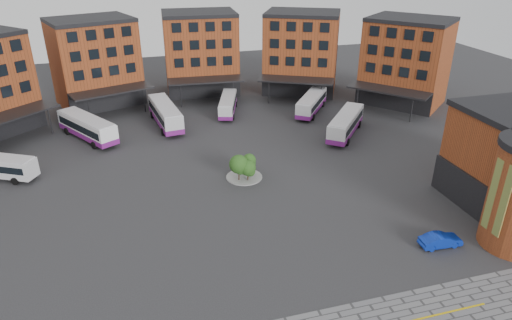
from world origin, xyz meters
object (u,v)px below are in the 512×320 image
object	(u,v)px
bus_c	(165,114)
blue_car	(440,240)
bus_e	(312,103)
bus_b	(87,127)
bus_f	(346,124)
bus_d	(228,104)
tree_island	(244,166)

from	to	relation	value
bus_c	blue_car	size ratio (longest dim) A/B	3.09
bus_e	bus_b	bearing A→B (deg)	-140.54
bus_e	blue_car	distance (m)	37.97
bus_b	bus_c	distance (m)	11.62
bus_b	bus_f	distance (m)	37.52
bus_c	bus_f	world-z (taller)	bus_c
bus_d	bus_e	world-z (taller)	bus_e
bus_f	blue_car	size ratio (longest dim) A/B	2.62
bus_e	bus_f	world-z (taller)	bus_f
bus_c	bus_d	xyz separation A→B (m)	(10.53, 2.83, -0.36)
bus_e	blue_car	xyz separation A→B (m)	(-2.34, -37.89, -1.00)
bus_b	bus_c	size ratio (longest dim) A/B	0.93
tree_island	bus_c	world-z (taller)	bus_c
bus_e	blue_car	bearing A→B (deg)	-56.82
bus_b	bus_d	bearing A→B (deg)	-18.44
bus_e	tree_island	bearing A→B (deg)	-93.34
tree_island	bus_b	bearing A→B (deg)	135.53
bus_d	bus_c	bearing A→B (deg)	-147.41
bus_e	bus_c	bearing A→B (deg)	-145.04
tree_island	bus_b	xyz separation A→B (m)	(-18.58, 18.24, 0.07)
bus_f	tree_island	bearing A→B (deg)	-112.27
bus_b	bus_d	size ratio (longest dim) A/B	1.15
blue_car	bus_f	bearing A→B (deg)	-4.48
tree_island	bus_b	size ratio (longest dim) A/B	0.38
bus_c	blue_car	bearing A→B (deg)	-67.88
bus_d	bus_f	distance (m)	20.24
bus_f	bus_d	bearing A→B (deg)	175.95
bus_f	blue_car	xyz separation A→B (m)	(-3.47, -27.43, -1.10)
bus_f	bus_c	bearing A→B (deg)	-164.21
tree_island	bus_c	bearing A→B (deg)	109.25
tree_island	bus_d	xyz separation A→B (m)	(3.31, 23.50, -0.25)
tree_island	bus_d	bearing A→B (deg)	81.99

